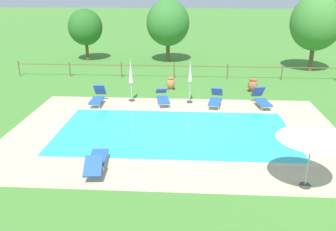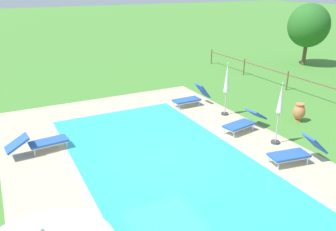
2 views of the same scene
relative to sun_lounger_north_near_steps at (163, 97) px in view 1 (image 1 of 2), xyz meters
The scene contains 18 objects.
ground_plane 4.06m from the sun_lounger_north_near_steps, 78.33° to the right, with size 160.00×160.00×0.00m, color #478433.
pool_deck_paving 4.06m from the sun_lounger_north_near_steps, 78.33° to the right, with size 14.75×9.81×0.01m, color #BCAD8E.
swimming_pool_water 4.06m from the sun_lounger_north_near_steps, 78.33° to the right, with size 10.33×5.39×0.01m, color #2DB7C6.
pool_coping_rim 4.06m from the sun_lounger_north_near_steps, 78.33° to the right, with size 10.81×5.87×0.01m.
sun_lounger_north_near_steps is the anchor object (origin of this frame).
sun_lounger_north_mid 3.55m from the sun_lounger_north_near_steps, behind, with size 0.65×1.87×0.99m.
sun_lounger_north_far 2.87m from the sun_lounger_north_near_steps, ahead, with size 0.91×2.02×0.91m.
sun_lounger_north_end 7.71m from the sun_lounger_north_near_steps, 103.37° to the right, with size 0.79×2.11×0.74m.
sun_lounger_south_near_corner 5.32m from the sun_lounger_north_near_steps, ahead, with size 0.88×1.92×0.99m.
patio_umbrella_open_foreground 9.92m from the sun_lounger_north_near_steps, 57.35° to the right, with size 2.20×2.20×2.17m.
patio_umbrella_closed_row_mid_west 2.14m from the sun_lounger_north_near_steps, 168.16° to the left, with size 0.32×0.32×2.37m.
patio_umbrella_closed_row_mid_east 1.87m from the sun_lounger_north_near_steps, 10.93° to the left, with size 0.32×0.32×2.32m.
terracotta_urn_near_fence 2.70m from the sun_lounger_north_near_steps, 83.65° to the left, with size 0.50×0.50×0.79m.
terracotta_urn_by_tree 5.84m from the sun_lounger_north_near_steps, 25.67° to the left, with size 0.59×0.59×0.82m.
perimeter_fence 5.66m from the sun_lounger_north_near_steps, 86.27° to the left, with size 22.10×0.08×1.05m.
tree_far_west 13.59m from the sun_lounger_north_near_steps, 122.85° to the left, with size 2.81×2.81×4.24m.
tree_west_mid 13.80m from the sun_lounger_north_near_steps, 38.89° to the left, with size 3.67×3.67×5.58m.
tree_centre 11.39m from the sun_lounger_north_near_steps, 92.04° to the left, with size 3.47×3.47×5.01m.
Camera 1 is at (0.63, -14.77, 6.30)m, focal length 38.53 mm.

